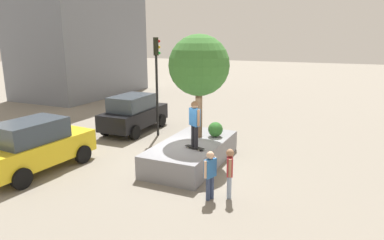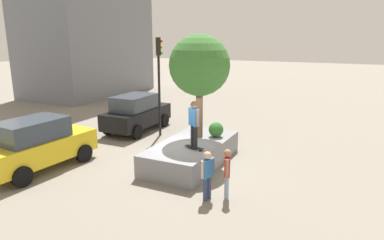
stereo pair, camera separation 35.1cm
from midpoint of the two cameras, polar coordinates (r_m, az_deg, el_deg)
The scene contains 11 objects.
ground_plane at distance 13.24m, azimuth -2.22°, elevation -7.84°, with size 120.00×120.00×0.00m, color gray.
planter_ledge at distance 13.44m, azimuth -0.75°, elevation -5.53°, with size 4.62×2.27×0.86m, color gray.
plaza_tree at distance 13.48m, azimuth 0.44°, elevation 9.11°, with size 2.42×2.42×4.14m.
boxwood_shrub at distance 14.00m, azimuth 3.25°, elevation -1.59°, with size 0.61×0.61×0.61m, color #2D6628.
skateboard at distance 12.51m, azimuth -0.36°, elevation -4.65°, with size 0.43×0.83×0.07m.
skateboarder at distance 12.22m, azimuth -0.37°, elevation -0.15°, with size 0.41×0.51×1.72m.
taxi_cab at distance 13.85m, azimuth -25.52°, elevation -3.88°, with size 4.33×2.21×1.96m.
sedan_parked at distance 18.11m, azimuth -10.34°, elevation 1.17°, with size 4.21×2.00×1.95m.
traffic_light_corner at distance 16.77m, azimuth -6.57°, elevation 8.30°, with size 0.36×0.37×4.87m.
pedestrian_crossing at distance 10.54m, azimuth 5.40°, elevation -8.35°, with size 0.51×0.31×1.58m.
bystander_watching at distance 10.38m, azimuth 2.09°, elevation -8.75°, with size 0.50×0.30×1.55m.
Camera 1 is at (-11.08, -5.35, 4.87)m, focal length 31.67 mm.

